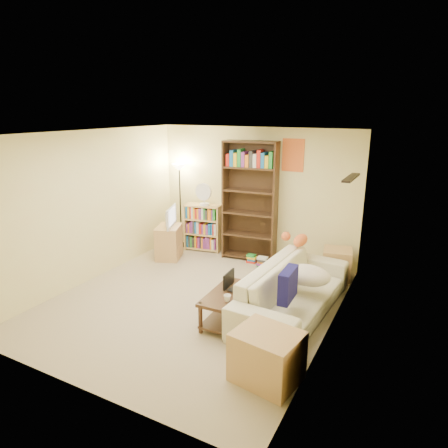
# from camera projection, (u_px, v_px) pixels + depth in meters

# --- Properties ---
(room) EXTENTS (4.50, 4.54, 2.52)m
(room) POSITION_uv_depth(u_px,v_px,m) (193.00, 197.00, 5.64)
(room) COLOR tan
(room) RESTS_ON ground
(sofa) EXTENTS (2.50, 1.22, 0.70)m
(sofa) POSITION_uv_depth(u_px,v_px,m) (293.00, 290.00, 5.64)
(sofa) COLOR beige
(sofa) RESTS_ON ground
(navy_pillow) EXTENTS (0.16, 0.46, 0.41)m
(navy_pillow) POSITION_uv_depth(u_px,v_px,m) (288.00, 285.00, 5.07)
(navy_pillow) COLOR #141354
(navy_pillow) RESTS_ON sofa
(cream_blanket) EXTENTS (0.64, 0.46, 0.28)m
(cream_blanket) POSITION_uv_depth(u_px,v_px,m) (307.00, 275.00, 5.53)
(cream_blanket) COLOR beige
(cream_blanket) RESTS_ON sofa
(tabby_cat) EXTENTS (0.55, 0.22, 0.19)m
(tabby_cat) POSITION_uv_depth(u_px,v_px,m) (298.00, 240.00, 6.42)
(tabby_cat) COLOR orange
(tabby_cat) RESTS_ON sofa
(coffee_table) EXTENTS (0.57, 0.99, 0.43)m
(coffee_table) POSITION_uv_depth(u_px,v_px,m) (230.00, 303.00, 5.42)
(coffee_table) COLOR #45271A
(coffee_table) RESTS_ON ground
(laptop) EXTENTS (0.34, 0.27, 0.02)m
(laptop) POSITION_uv_depth(u_px,v_px,m) (238.00, 289.00, 5.47)
(laptop) COLOR black
(laptop) RESTS_ON coffee_table
(laptop_screen) EXTENTS (0.02, 0.32, 0.22)m
(laptop_screen) POSITION_uv_depth(u_px,v_px,m) (229.00, 279.00, 5.50)
(laptop_screen) COLOR white
(laptop_screen) RESTS_ON laptop
(mug) EXTENTS (0.13, 0.13, 0.09)m
(mug) POSITION_uv_depth(u_px,v_px,m) (227.00, 298.00, 5.13)
(mug) COLOR white
(mug) RESTS_ON coffee_table
(tv_remote) EXTENTS (0.11, 0.18, 0.02)m
(tv_remote) POSITION_uv_depth(u_px,v_px,m) (247.00, 285.00, 5.61)
(tv_remote) COLOR black
(tv_remote) RESTS_ON coffee_table
(tv_stand) EXTENTS (0.61, 0.71, 0.64)m
(tv_stand) POSITION_uv_depth(u_px,v_px,m) (169.00, 242.00, 7.76)
(tv_stand) COLOR tan
(tv_stand) RESTS_ON ground
(television) EXTENTS (0.73, 0.54, 0.38)m
(television) POSITION_uv_depth(u_px,v_px,m) (168.00, 217.00, 7.62)
(television) COLOR black
(television) RESTS_ON tv_stand
(tall_bookshelf) EXTENTS (1.05, 0.44, 2.26)m
(tall_bookshelf) POSITION_uv_depth(u_px,v_px,m) (250.00, 199.00, 7.49)
(tall_bookshelf) COLOR #3E2A18
(tall_bookshelf) RESTS_ON ground
(short_bookshelf) EXTENTS (0.78, 0.42, 0.96)m
(short_bookshelf) POSITION_uv_depth(u_px,v_px,m) (203.00, 227.00, 8.16)
(short_bookshelf) COLOR #D7B669
(short_bookshelf) RESTS_ON ground
(desk_fan) EXTENTS (0.34, 0.19, 0.45)m
(desk_fan) POSITION_uv_depth(u_px,v_px,m) (204.00, 194.00, 7.90)
(desk_fan) COLOR white
(desk_fan) RESTS_ON short_bookshelf
(floor_lamp) EXTENTS (0.30, 0.30, 1.75)m
(floor_lamp) POSITION_uv_depth(u_px,v_px,m) (180.00, 181.00, 8.16)
(floor_lamp) COLOR black
(floor_lamp) RESTS_ON ground
(side_table) EXTENTS (0.55, 0.55, 0.53)m
(side_table) POSITION_uv_depth(u_px,v_px,m) (337.00, 264.00, 6.80)
(side_table) COLOR tan
(side_table) RESTS_ON ground
(end_cabinet) EXTENTS (0.76, 0.66, 0.56)m
(end_cabinet) POSITION_uv_depth(u_px,v_px,m) (267.00, 356.00, 4.25)
(end_cabinet) COLOR tan
(end_cabinet) RESTS_ON ground
(book_stacks) EXTENTS (0.45, 0.26, 0.19)m
(book_stacks) POSITION_uv_depth(u_px,v_px,m) (257.00, 260.00, 7.45)
(book_stacks) COLOR red
(book_stacks) RESTS_ON ground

